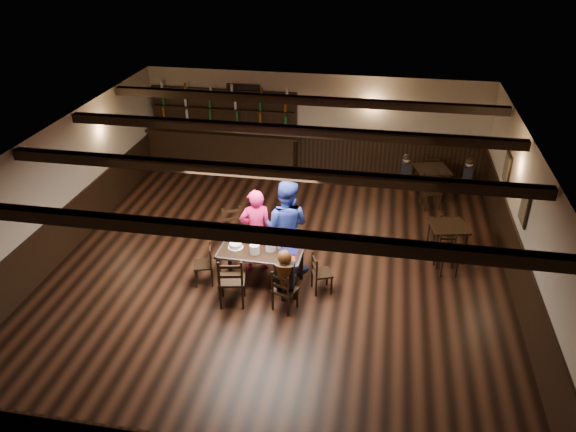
% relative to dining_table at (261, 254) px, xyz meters
% --- Properties ---
extents(ground, '(10.00, 10.00, 0.00)m').
position_rel_dining_table_xyz_m(ground, '(0.24, 0.49, -0.67)').
color(ground, black).
rests_on(ground, ground).
extents(room_shell, '(9.02, 10.02, 2.71)m').
position_rel_dining_table_xyz_m(room_shell, '(0.25, 0.53, 1.07)').
color(room_shell, '#B9AE99').
rests_on(room_shell, ground).
extents(dining_table, '(1.59, 0.83, 0.75)m').
position_rel_dining_table_xyz_m(dining_table, '(0.00, 0.00, 0.00)').
color(dining_table, black).
rests_on(dining_table, ground).
extents(chair_near_left, '(0.54, 0.52, 1.00)m').
position_rel_dining_table_xyz_m(chair_near_left, '(-0.37, -0.74, -0.09)').
color(chair_near_left, black).
rests_on(chair_near_left, ground).
extents(chair_near_right, '(0.50, 0.49, 0.82)m').
position_rel_dining_table_xyz_m(chair_near_right, '(0.56, -0.73, -0.19)').
color(chair_near_right, black).
rests_on(chair_near_right, ground).
extents(chair_end_left, '(0.45, 0.46, 0.80)m').
position_rel_dining_table_xyz_m(chair_end_left, '(-1.03, -0.11, -0.20)').
color(chair_end_left, black).
rests_on(chair_end_left, ground).
extents(chair_end_right, '(0.46, 0.47, 0.78)m').
position_rel_dining_table_xyz_m(chair_end_right, '(1.10, -0.02, -0.21)').
color(chair_end_right, black).
rests_on(chair_end_right, ground).
extents(chair_far_pushed, '(0.57, 0.57, 0.93)m').
position_rel_dining_table_xyz_m(chair_far_pushed, '(-0.86, 1.18, -0.13)').
color(chair_far_pushed, black).
rests_on(chair_far_pushed, ground).
extents(woman_pink, '(0.74, 0.60, 1.74)m').
position_rel_dining_table_xyz_m(woman_pink, '(-0.21, 0.53, 0.20)').
color(woman_pink, '#FF1776').
rests_on(woman_pink, ground).
extents(man_blue, '(1.01, 0.82, 1.92)m').
position_rel_dining_table_xyz_m(man_blue, '(0.36, 0.63, 0.29)').
color(man_blue, navy).
rests_on(man_blue, ground).
extents(seated_person, '(0.33, 0.49, 0.81)m').
position_rel_dining_table_xyz_m(seated_person, '(0.59, -0.68, 0.15)').
color(seated_person, black).
rests_on(seated_person, ground).
extents(cake, '(0.29, 0.29, 0.09)m').
position_rel_dining_table_xyz_m(cake, '(-0.49, 0.03, 0.12)').
color(cake, white).
rests_on(cake, dining_table).
extents(plate_stack_a, '(0.18, 0.18, 0.17)m').
position_rel_dining_table_xyz_m(plate_stack_a, '(-0.09, -0.09, 0.17)').
color(plate_stack_a, white).
rests_on(plate_stack_a, dining_table).
extents(plate_stack_b, '(0.19, 0.19, 0.22)m').
position_rel_dining_table_xyz_m(plate_stack_b, '(0.18, 0.06, 0.19)').
color(plate_stack_b, white).
rests_on(plate_stack_b, dining_table).
extents(tea_light, '(0.05, 0.05, 0.06)m').
position_rel_dining_table_xyz_m(tea_light, '(0.11, 0.09, 0.10)').
color(tea_light, '#A5A8AD').
rests_on(tea_light, dining_table).
extents(salt_shaker, '(0.04, 0.04, 0.09)m').
position_rel_dining_table_xyz_m(salt_shaker, '(0.39, -0.13, 0.13)').
color(salt_shaker, silver).
rests_on(salt_shaker, dining_table).
extents(pepper_shaker, '(0.04, 0.04, 0.09)m').
position_rel_dining_table_xyz_m(pepper_shaker, '(0.41, -0.10, 0.13)').
color(pepper_shaker, '#A5A8AD').
rests_on(pepper_shaker, dining_table).
extents(drink_glass, '(0.07, 0.07, 0.12)m').
position_rel_dining_table_xyz_m(drink_glass, '(0.33, 0.16, 0.14)').
color(drink_glass, silver).
rests_on(drink_glass, dining_table).
extents(menu_red, '(0.35, 0.28, 0.00)m').
position_rel_dining_table_xyz_m(menu_red, '(0.52, -0.16, 0.08)').
color(menu_red, maroon).
rests_on(menu_red, dining_table).
extents(menu_blue, '(0.39, 0.32, 0.00)m').
position_rel_dining_table_xyz_m(menu_blue, '(0.53, 0.09, 0.08)').
color(menu_blue, '#111155').
rests_on(menu_blue, dining_table).
extents(bar_counter, '(4.19, 0.70, 2.20)m').
position_rel_dining_table_xyz_m(bar_counter, '(-2.21, 5.20, 0.05)').
color(bar_counter, black).
rests_on(bar_counter, ground).
extents(back_table_a, '(0.85, 0.85, 0.75)m').
position_rel_dining_table_xyz_m(back_table_a, '(3.52, 1.62, -0.03)').
color(back_table_a, black).
rests_on(back_table_a, ground).
extents(back_table_b, '(1.00, 1.00, 0.75)m').
position_rel_dining_table_xyz_m(back_table_b, '(3.32, 4.48, -0.02)').
color(back_table_b, black).
rests_on(back_table_b, ground).
extents(bg_patron_left, '(0.22, 0.34, 0.69)m').
position_rel_dining_table_xyz_m(bg_patron_left, '(2.68, 4.30, 0.14)').
color(bg_patron_left, black).
rests_on(bg_patron_left, ground).
extents(bg_patron_right, '(0.26, 0.37, 0.71)m').
position_rel_dining_table_xyz_m(bg_patron_right, '(4.15, 4.26, 0.15)').
color(bg_patron_right, black).
rests_on(bg_patron_right, ground).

